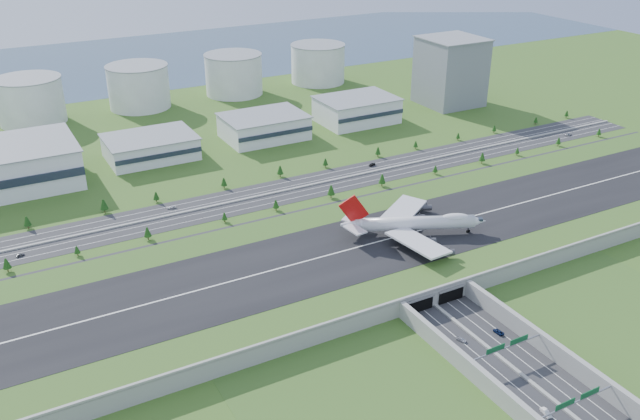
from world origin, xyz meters
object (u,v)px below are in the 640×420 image
office_tower (450,72)px  car_0 (461,339)px  car_1 (546,412)px  car_5 (372,165)px  fuel_tank_a (31,101)px  car_6 (568,134)px  boeing_747 (414,223)px  car_7 (171,207)px  car_2 (498,332)px  car_4 (20,255)px

office_tower → car_0: office_tower is taller
car_1 → car_5: 239.92m
fuel_tank_a → car_6: size_ratio=8.83×
car_0 → car_5: 194.17m
office_tower → car_0: bearing=-127.3°
boeing_747 → car_7: bearing=156.2°
office_tower → boeing_747: size_ratio=0.77×
boeing_747 → car_5: (43.15, 106.26, -13.68)m
office_tower → car_7: size_ratio=10.87×
office_tower → car_1: size_ratio=10.85×
car_2 → car_0: bearing=-14.2°
office_tower → car_6: (27.22, -109.41, -26.59)m
fuel_tank_a → boeing_747: bearing=-65.5°
car_1 → car_4: size_ratio=1.20×
car_2 → car_5: bearing=-109.9°
office_tower → fuel_tank_a: office_tower is taller
car_2 → car_6: bearing=-146.1°
car_6 → car_7: bearing=80.9°
office_tower → car_7: 288.81m
boeing_747 → car_1: size_ratio=14.01×
office_tower → car_0: (-206.36, -271.07, -26.61)m
car_0 → car_1: 48.13m
car_6 → car_0: bearing=119.1°
car_5 → car_6: (162.04, -18.85, -0.06)m
car_5 → boeing_747: bearing=-36.3°
boeing_747 → car_7: boeing_747 is taller
office_tower → car_4: office_tower is taller
boeing_747 → car_1: boeing_747 is taller
fuel_tank_a → car_1: bearing=-75.5°
car_1 → car_4: 257.86m
office_tower → car_7: (-272.89, -90.74, -26.65)m
office_tower → car_5: 164.56m
car_2 → car_7: 201.75m
office_tower → car_5: office_tower is taller
car_2 → car_7: car_7 is taller
boeing_747 → car_4: 199.81m
car_0 → car_4: 221.22m
car_5 → car_7: 138.07m
car_4 → car_1: bearing=-162.1°
office_tower → car_1: bearing=-123.0°
fuel_tank_a → car_5: bearing=-48.0°
car_2 → car_6: car_6 is taller
office_tower → car_6: office_tower is taller
fuel_tank_a → car_4: 227.62m
fuel_tank_a → car_2: fuel_tank_a is taller
boeing_747 → car_4: size_ratio=16.79×
boeing_747 → car_2: (-11.29, -77.52, -13.81)m
boeing_747 → car_6: boeing_747 is taller
fuel_tank_a → office_tower: bearing=-19.8°
boeing_747 → car_1: (-29.58, -122.37, -13.69)m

